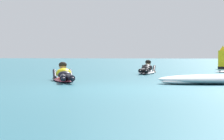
{
  "coord_description": "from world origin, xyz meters",
  "views": [
    {
      "loc": [
        1.03,
        -8.2,
        0.68
      ],
      "look_at": [
        -1.37,
        4.48,
        0.21
      ],
      "focal_mm": 66.95,
      "sensor_mm": 36.0,
      "label": 1
    }
  ],
  "objects": [
    {
      "name": "whitewater_mid_right",
      "position": [
        1.71,
        1.9,
        0.11
      ],
      "size": [
        3.07,
        1.62,
        0.23
      ],
      "color": "white",
      "rests_on": "ground"
    },
    {
      "name": "surfer_near",
      "position": [
        -2.21,
        2.2,
        0.14
      ],
      "size": [
        1.26,
        2.44,
        0.54
      ],
      "color": "#E54C66",
      "rests_on": "ground"
    },
    {
      "name": "surfer_far",
      "position": [
        -0.56,
        7.06,
        0.13
      ],
      "size": [
        0.58,
        2.64,
        0.55
      ],
      "color": "silver",
      "rests_on": "ground"
    },
    {
      "name": "channel_marker_buoy",
      "position": [
        2.53,
        12.48,
        0.46
      ],
      "size": [
        0.47,
        0.47,
        1.13
      ],
      "color": "yellow",
      "rests_on": "ground"
    },
    {
      "name": "ground_plane",
      "position": [
        0.0,
        10.0,
        0.0
      ],
      "size": [
        120.0,
        120.0,
        0.0
      ],
      "primitive_type": "plane",
      "color": "#2D6B7A"
    }
  ]
}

